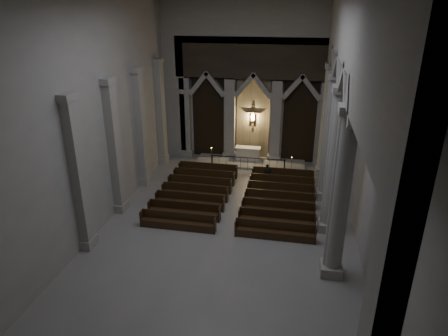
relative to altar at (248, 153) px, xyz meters
The scene contains 11 objects.
room 13.07m from the altar, 88.73° to the right, with size 24.00×24.10×12.00m.
sanctuary_wall 5.97m from the altar, 61.73° to the left, with size 14.00×0.77×12.00m.
right_arcade 13.39m from the altar, 59.48° to the right, with size 1.00×24.00×12.00m.
left_pilasters 10.50m from the altar, 130.64° to the right, with size 0.60×13.00×8.03m.
sanctuary_step 0.80m from the altar, 62.70° to the right, with size 8.50×2.60×0.15m, color #A09E95.
altar is the anchor object (origin of this frame).
altar_rail 1.99m from the altar, 82.88° to the right, with size 5.57×0.09×1.10m.
candle_stand_left 2.98m from the altar, 154.33° to the right, with size 0.24×0.24×1.42m.
candle_stand_right 4.07m from the altar, 30.65° to the right, with size 0.23×0.23×1.37m.
pews 7.29m from the altar, 88.06° to the right, with size 9.72×7.98×0.96m.
worshipper 4.12m from the altar, 63.16° to the right, with size 0.47×0.31×1.28m, color black.
Camera 1 is at (3.47, -18.54, 11.73)m, focal length 32.00 mm.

